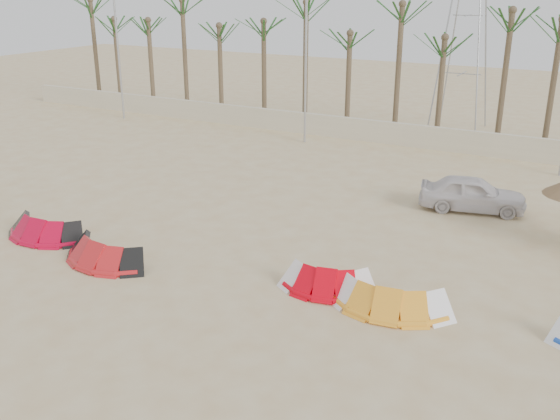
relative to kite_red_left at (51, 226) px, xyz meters
The scene contains 11 objects.
ground 8.25m from the kite_red_left, 17.78° to the right, with size 120.00×120.00×0.00m, color beige.
boundary_wall 21.01m from the kite_red_left, 68.06° to the left, with size 60.00×0.30×1.30m, color beige.
palm_line 23.43m from the kite_red_left, 67.91° to the left, with size 52.00×4.00×7.70m.
lamp_a 21.93m from the kite_red_left, 124.72° to the left, with size 1.25×0.14×11.00m.
lamp_b 18.38m from the kite_red_left, 83.85° to the left, with size 1.25×0.14×11.00m.
pylon 26.98m from the kite_red_left, 70.85° to the left, with size 3.00×3.00×14.00m, color #A5A8AD, non-canonical shape.
kite_red_left is the anchor object (origin of this frame).
kite_red_mid 3.50m from the kite_red_left, ahead, with size 3.49×1.76×0.90m.
kite_red_right 11.00m from the kite_red_left, ahead, with size 3.20×2.03×0.90m.
kite_orange 13.04m from the kite_red_left, ahead, with size 3.62×1.93×0.90m.
car 16.76m from the kite_red_left, 38.30° to the left, with size 1.72×4.28×1.46m, color silver.
Camera 1 is at (10.02, -12.30, 9.00)m, focal length 40.00 mm.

